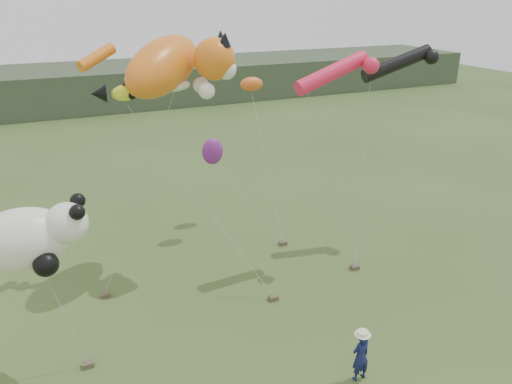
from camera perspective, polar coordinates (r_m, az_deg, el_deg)
ground at (r=18.27m, az=6.06°, el=-17.48°), size 120.00×120.00×0.00m
headland at (r=57.72m, az=-19.78°, el=11.10°), size 90.00×13.00×4.00m
festival_attendant at (r=16.88m, az=11.86°, el=-17.92°), size 0.67×0.47×1.75m
sandbag_anchors at (r=21.14m, az=-2.90°, el=-10.94°), size 12.02×5.30×0.18m
cat_kite at (r=20.76m, az=-9.32°, el=14.09°), size 6.00×4.82×3.08m
fish_kite at (r=21.18m, az=-15.69°, el=10.90°), size 2.05×1.36×1.04m
tube_kites at (r=22.68m, az=13.17°, el=13.77°), size 7.56×2.33×1.68m
panda_kite at (r=16.24m, az=-24.41°, el=-4.76°), size 3.34×2.16×2.07m
misc_kites at (r=24.87m, az=-3.21°, el=7.72°), size 3.91×2.32×3.79m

